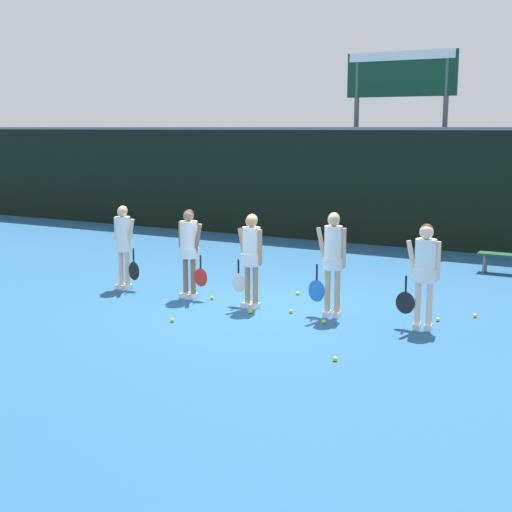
{
  "coord_description": "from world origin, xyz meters",
  "views": [
    {
      "loc": [
        6.04,
        -11.05,
        3.22
      ],
      "look_at": [
        0.02,
        0.04,
        0.94
      ],
      "focal_mm": 50.0,
      "sensor_mm": 36.0,
      "label": 1
    }
  ],
  "objects_px": {
    "tennis_ball_2": "(212,298)",
    "player_0": "(123,240)",
    "player_1": "(189,246)",
    "tennis_ball_6": "(438,319)",
    "tennis_ball_4": "(237,287)",
    "scoreboard": "(400,97)",
    "tennis_ball_9": "(324,322)",
    "tennis_ball_0": "(475,316)",
    "tennis_ball_3": "(172,320)",
    "tennis_ball_1": "(298,293)",
    "tennis_ball_7": "(250,312)",
    "tennis_ball_8": "(335,359)",
    "player_4": "(425,267)",
    "player_2": "(251,253)",
    "player_3": "(333,256)",
    "tennis_ball_5": "(291,311)"
  },
  "relations": [
    {
      "from": "tennis_ball_3",
      "to": "tennis_ball_7",
      "type": "bearing_deg",
      "value": 51.48
    },
    {
      "from": "tennis_ball_1",
      "to": "tennis_ball_3",
      "type": "height_order",
      "value": "same"
    },
    {
      "from": "tennis_ball_0",
      "to": "tennis_ball_1",
      "type": "relative_size",
      "value": 1.02
    },
    {
      "from": "tennis_ball_3",
      "to": "tennis_ball_7",
      "type": "relative_size",
      "value": 0.98
    },
    {
      "from": "player_1",
      "to": "player_4",
      "type": "xyz_separation_m",
      "value": [
        4.51,
        0.01,
        0.02
      ]
    },
    {
      "from": "tennis_ball_8",
      "to": "player_1",
      "type": "bearing_deg",
      "value": 150.61
    },
    {
      "from": "player_1",
      "to": "tennis_ball_4",
      "type": "height_order",
      "value": "player_1"
    },
    {
      "from": "player_0",
      "to": "tennis_ball_6",
      "type": "height_order",
      "value": "player_0"
    },
    {
      "from": "tennis_ball_1",
      "to": "tennis_ball_3",
      "type": "distance_m",
      "value": 2.97
    },
    {
      "from": "tennis_ball_2",
      "to": "tennis_ball_9",
      "type": "height_order",
      "value": "tennis_ball_2"
    },
    {
      "from": "tennis_ball_3",
      "to": "tennis_ball_6",
      "type": "relative_size",
      "value": 1.03
    },
    {
      "from": "tennis_ball_0",
      "to": "tennis_ball_6",
      "type": "distance_m",
      "value": 0.74
    },
    {
      "from": "tennis_ball_0",
      "to": "tennis_ball_3",
      "type": "xyz_separation_m",
      "value": [
        -4.41,
        -2.71,
        -0.0
      ]
    },
    {
      "from": "player_1",
      "to": "tennis_ball_7",
      "type": "distance_m",
      "value": 1.93
    },
    {
      "from": "tennis_ball_0",
      "to": "scoreboard",
      "type": "bearing_deg",
      "value": 116.9
    },
    {
      "from": "scoreboard",
      "to": "tennis_ball_9",
      "type": "xyz_separation_m",
      "value": [
        1.65,
        -9.04,
        -4.02
      ]
    },
    {
      "from": "player_1",
      "to": "tennis_ball_8",
      "type": "xyz_separation_m",
      "value": [
        3.9,
        -2.2,
        -0.97
      ]
    },
    {
      "from": "tennis_ball_0",
      "to": "tennis_ball_4",
      "type": "relative_size",
      "value": 1.06
    },
    {
      "from": "player_4",
      "to": "tennis_ball_2",
      "type": "height_order",
      "value": "player_4"
    },
    {
      "from": "player_1",
      "to": "tennis_ball_8",
      "type": "bearing_deg",
      "value": -25.09
    },
    {
      "from": "tennis_ball_7",
      "to": "tennis_ball_8",
      "type": "bearing_deg",
      "value": -36.5
    },
    {
      "from": "tennis_ball_5",
      "to": "player_1",
      "type": "bearing_deg",
      "value": 176.52
    },
    {
      "from": "tennis_ball_6",
      "to": "tennis_ball_9",
      "type": "height_order",
      "value": "tennis_ball_9"
    },
    {
      "from": "player_4",
      "to": "tennis_ball_1",
      "type": "distance_m",
      "value": 3.18
    },
    {
      "from": "player_1",
      "to": "tennis_ball_6",
      "type": "height_order",
      "value": "player_1"
    },
    {
      "from": "player_2",
      "to": "tennis_ball_8",
      "type": "xyz_separation_m",
      "value": [
        2.5,
        -2.09,
        -0.98
      ]
    },
    {
      "from": "tennis_ball_2",
      "to": "tennis_ball_8",
      "type": "xyz_separation_m",
      "value": [
        3.44,
        -2.25,
        -0.0
      ]
    },
    {
      "from": "player_4",
      "to": "tennis_ball_4",
      "type": "distance_m",
      "value": 4.35
    },
    {
      "from": "tennis_ball_8",
      "to": "tennis_ball_2",
      "type": "bearing_deg",
      "value": 146.8
    },
    {
      "from": "tennis_ball_3",
      "to": "tennis_ball_9",
      "type": "relative_size",
      "value": 1.01
    },
    {
      "from": "tennis_ball_1",
      "to": "tennis_ball_2",
      "type": "relative_size",
      "value": 0.98
    },
    {
      "from": "player_3",
      "to": "tennis_ball_1",
      "type": "xyz_separation_m",
      "value": [
        -1.19,
        1.15,
        -1.03
      ]
    },
    {
      "from": "player_0",
      "to": "tennis_ball_7",
      "type": "xyz_separation_m",
      "value": [
        3.19,
        -0.52,
        -0.95
      ]
    },
    {
      "from": "player_4",
      "to": "tennis_ball_7",
      "type": "height_order",
      "value": "player_4"
    },
    {
      "from": "player_2",
      "to": "scoreboard",
      "type": "bearing_deg",
      "value": 98.18
    },
    {
      "from": "tennis_ball_2",
      "to": "player_0",
      "type": "bearing_deg",
      "value": -179.21
    },
    {
      "from": "tennis_ball_7",
      "to": "tennis_ball_8",
      "type": "xyz_separation_m",
      "value": [
        2.3,
        -1.7,
        -0.0
      ]
    },
    {
      "from": "tennis_ball_0",
      "to": "tennis_ball_4",
      "type": "xyz_separation_m",
      "value": [
        -4.72,
        -0.02,
        -0.0
      ]
    },
    {
      "from": "tennis_ball_6",
      "to": "tennis_ball_8",
      "type": "height_order",
      "value": "same"
    },
    {
      "from": "tennis_ball_0",
      "to": "tennis_ball_6",
      "type": "relative_size",
      "value": 1.04
    },
    {
      "from": "tennis_ball_3",
      "to": "tennis_ball_8",
      "type": "height_order",
      "value": "tennis_ball_3"
    },
    {
      "from": "player_2",
      "to": "tennis_ball_1",
      "type": "xyz_separation_m",
      "value": [
        0.33,
        1.28,
        -0.98
      ]
    },
    {
      "from": "tennis_ball_6",
      "to": "tennis_ball_0",
      "type": "bearing_deg",
      "value": 47.22
    },
    {
      "from": "player_4",
      "to": "player_3",
      "type": "bearing_deg",
      "value": 168.36
    },
    {
      "from": "player_4",
      "to": "tennis_ball_7",
      "type": "xyz_separation_m",
      "value": [
        -2.91,
        -0.5,
        -0.99
      ]
    },
    {
      "from": "player_2",
      "to": "tennis_ball_0",
      "type": "relative_size",
      "value": 23.98
    },
    {
      "from": "player_1",
      "to": "tennis_ball_0",
      "type": "height_order",
      "value": "player_1"
    },
    {
      "from": "tennis_ball_1",
      "to": "tennis_ball_6",
      "type": "relative_size",
      "value": 1.03
    },
    {
      "from": "player_0",
      "to": "tennis_ball_9",
      "type": "height_order",
      "value": "player_0"
    },
    {
      "from": "tennis_ball_2",
      "to": "player_2",
      "type": "bearing_deg",
      "value": -9.38
    }
  ]
}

